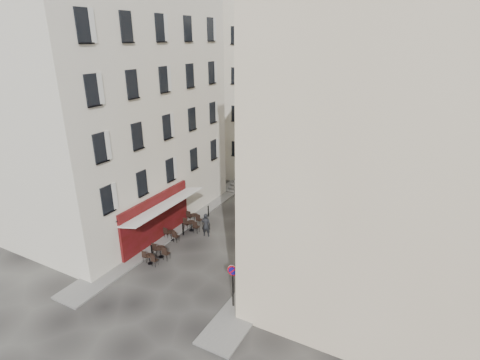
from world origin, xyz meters
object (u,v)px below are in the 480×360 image
Objects in this scene: pedestrian at (206,225)px; bistro_table_a at (150,258)px; bistro_table_b at (161,251)px; no_parking_sign at (233,278)px.

bistro_table_a is at bearing 57.91° from pedestrian.
bistro_table_a is 4.98m from pedestrian.
bistro_table_a is 0.87× the size of bistro_table_b.
no_parking_sign is at bearing -9.81° from bistro_table_a.
pedestrian reaches higher than bistro_table_a.
pedestrian is (1.07, 3.87, 0.43)m from bistro_table_b.
no_parking_sign is at bearing 115.10° from pedestrian.
pedestrian is at bearing 75.90° from bistro_table_a.
bistro_table_b is (0.14, 0.94, 0.06)m from bistro_table_a.
no_parking_sign is 2.30× the size of bistro_table_a.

